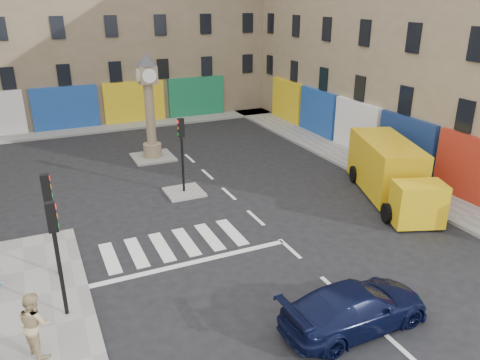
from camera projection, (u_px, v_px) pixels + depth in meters
ground at (303, 261)px, 17.35m from camera, size 120.00×120.00×0.00m
sidewalk_right at (338, 153)px, 29.16m from camera, size 2.60×30.00×0.15m
sidewalk_far at (98, 128)px, 34.56m from camera, size 32.00×2.40×0.15m
island_near at (184, 192)px, 23.32m from camera, size 1.80×1.80×0.12m
island_far at (153, 157)px, 28.40m from camera, size 2.40×2.40×0.12m
building_right at (432, 17)px, 28.71m from camera, size 10.00×30.00×16.00m
building_far at (74, 6)px, 36.40m from camera, size 32.00×10.00×17.00m
traffic_light_left_near at (56, 242)px, 13.34m from camera, size 0.28×0.22×3.70m
traffic_light_left_far at (50, 209)px, 15.37m from camera, size 0.28×0.22×3.70m
traffic_light_island at (182, 143)px, 22.40m from camera, size 0.28×0.22×3.70m
clock_pillar at (149, 100)px, 27.12m from camera, size 1.20×1.20×6.10m
navy_sedan at (355, 307)px, 13.67m from camera, size 4.74×2.05×1.36m
yellow_van at (391, 172)px, 22.50m from camera, size 4.51×7.48×2.61m
pedestrian_tan at (35, 324)px, 12.37m from camera, size 1.01×1.11×1.86m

